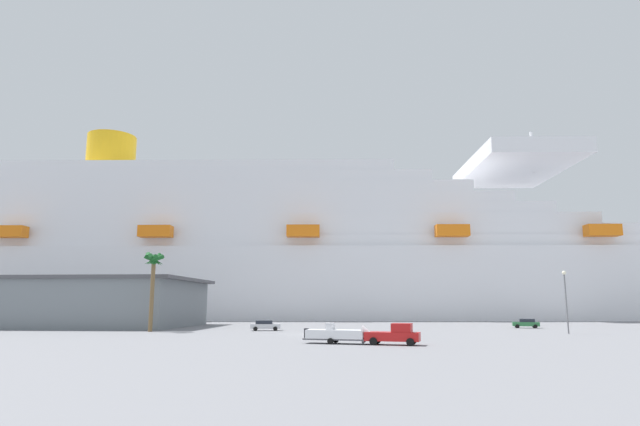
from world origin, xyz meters
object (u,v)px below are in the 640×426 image
at_px(small_boat_on_trailer, 343,335).
at_px(parked_car_silver_sedan, 265,325).
at_px(palm_tree, 153,268).
at_px(parked_car_green_wagon, 526,323).
at_px(parked_car_red_hatchback, 142,323).
at_px(street_lamp, 566,293).
at_px(pickup_truck, 395,335).
at_px(cruise_ship, 246,258).

xyz_separation_m(small_boat_on_trailer, parked_car_silver_sedan, (-13.34, 26.17, -0.12)).
bearing_deg(palm_tree, parked_car_green_wagon, 15.62).
bearing_deg(parked_car_silver_sedan, palm_tree, -164.86).
relative_size(palm_tree, parked_car_green_wagon, 2.59).
distance_m(small_boat_on_trailer, parked_car_red_hatchback, 49.80).
xyz_separation_m(palm_tree, street_lamp, (61.00, -0.20, -3.84)).
xyz_separation_m(small_boat_on_trailer, palm_tree, (-30.07, 21.64, 8.56)).
bearing_deg(street_lamp, pickup_truck, -138.52).
bearing_deg(parked_car_green_wagon, parked_car_silver_sedan, -164.19).
bearing_deg(pickup_truck, parked_car_red_hatchback, 140.30).
bearing_deg(parked_car_green_wagon, parked_car_red_hatchback, -175.96).
bearing_deg(parked_car_green_wagon, palm_tree, -164.38).
height_order(small_boat_on_trailer, parked_car_silver_sedan, small_boat_on_trailer).
bearing_deg(small_boat_on_trailer, parked_car_green_wagon, 51.97).
xyz_separation_m(street_lamp, parked_car_red_hatchback, (-67.55, 12.31, -4.84)).
xyz_separation_m(small_boat_on_trailer, parked_car_red_hatchback, (-36.62, 33.75, -0.12)).
height_order(street_lamp, parked_car_silver_sedan, street_lamp).
height_order(small_boat_on_trailer, street_lamp, street_lamp).
bearing_deg(parked_car_silver_sedan, pickup_truck, -55.52).
bearing_deg(parked_car_silver_sedan, street_lamp, -6.09).
relative_size(small_boat_on_trailer, palm_tree, 0.72).
relative_size(cruise_ship, street_lamp, 34.87).
xyz_separation_m(pickup_truck, small_boat_on_trailer, (-5.40, 1.13, -0.09)).
xyz_separation_m(street_lamp, parked_car_green_wagon, (-0.85, 17.02, -4.84)).
xyz_separation_m(cruise_ship, street_lamp, (61.69, -66.30, -11.08)).
distance_m(pickup_truck, street_lamp, 34.39).
xyz_separation_m(parked_car_silver_sedan, parked_car_green_wagon, (43.43, 12.30, -0.00)).
height_order(pickup_truck, street_lamp, street_lamp).
height_order(small_boat_on_trailer, palm_tree, palm_tree).
distance_m(cruise_ship, pickup_truck, 97.22).
bearing_deg(parked_car_red_hatchback, small_boat_on_trailer, -42.67).
xyz_separation_m(cruise_ship, pickup_truck, (36.17, -88.87, -15.71)).
xyz_separation_m(street_lamp, parked_car_silver_sedan, (-44.28, 4.73, -4.84)).
xyz_separation_m(parked_car_green_wagon, parked_car_red_hatchback, (-66.70, -4.71, 0.00)).
height_order(cruise_ship, pickup_truck, cruise_ship).
bearing_deg(cruise_ship, palm_tree, -89.40).
bearing_deg(parked_car_silver_sedan, small_boat_on_trailer, -62.98).
height_order(cruise_ship, parked_car_green_wagon, cruise_ship).
bearing_deg(cruise_ship, parked_car_silver_sedan, -74.20).
bearing_deg(parked_car_red_hatchback, parked_car_green_wagon, 4.04).
height_order(pickup_truck, small_boat_on_trailer, pickup_truck).
xyz_separation_m(pickup_truck, palm_tree, (-35.47, 22.77, 8.47)).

